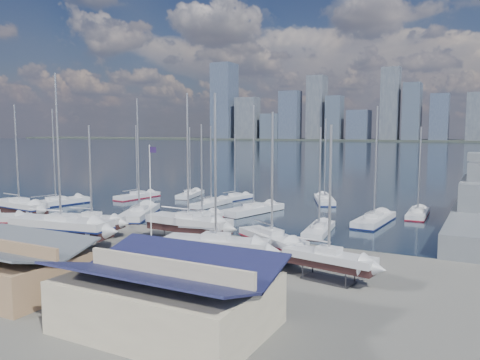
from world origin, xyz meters
The scene contains 30 objects.
ground centered at (0.00, -10.00, 0.00)m, with size 1400.00×1400.00×0.00m, color #605E59.
water centered at (0.00, 300.00, -0.15)m, with size 1400.00×600.00×0.40m, color #172435.
far_shore centered at (0.00, 560.00, 1.10)m, with size 1400.00×80.00×2.20m, color #2D332D.
skyline centered at (-7.83, 553.76, 39.09)m, with size 639.14×43.80×107.69m.
shed_grey centered at (0.00, -26.00, 2.15)m, with size 12.60×8.40×4.17m.
shed_blue centered at (16.00, -26.00, 2.42)m, with size 13.65×9.45×4.71m.
sailboat_cradle_0 centered at (-24.78, -6.06, 2.10)m, with size 10.50×3.89×16.54m.
sailboat_cradle_2 centered at (-8.27, -8.51, 1.95)m, with size 8.44×3.71×13.53m.
sailboat_cradle_3 centered at (-7.63, -13.76, 2.23)m, with size 12.33×5.05×19.10m.
sailboat_cradle_4 centered at (3.67, -5.22, 2.13)m, with size 10.69×3.50×17.14m.
sailboat_cradle_5 centered at (11.91, -12.91, 2.08)m, with size 10.44×4.70×16.28m.
sailboat_cradle_6 centered at (15.48, -7.98, 2.00)m, with size 8.94×7.04×14.69m.
sailboat_cradle_7 centered at (22.48, -11.82, 1.94)m, with size 8.33×3.62×13.38m.
sailboat_moored_0 centered at (-31.27, 5.95, 0.31)m, with size 5.47×12.02×17.36m.
sailboat_moored_1 centered at (-24.50, 19.29, 0.31)m, with size 3.80×10.02×14.62m.
sailboat_moored_2 centered at (-16.73, 25.75, 0.32)m, with size 4.74×9.77×14.22m.
sailboat_moored_3 centered at (-11.70, 4.48, 0.31)m, with size 8.23×12.66×18.44m.
sailboat_moored_4 centered at (-7.25, 17.97, 0.32)m, with size 3.21×9.63×14.33m.
sailboat_moored_5 centered at (-6.98, 26.08, 0.31)m, with size 4.31×8.93×12.87m.
sailboat_moored_6 centered at (-1.35, 5.67, 0.31)m, with size 2.90×9.70×14.43m.
sailboat_moored_7 centered at (2.25, 15.04, 0.32)m, with size 6.11×12.09×17.59m.
sailboat_moored_8 centered at (8.77, 30.78, 0.31)m, with size 6.83×10.84×15.74m.
sailboat_moored_9 centered at (15.87, 5.90, 0.32)m, with size 3.72×9.49×13.95m.
sailboat_moored_10 centered at (20.74, 15.36, 0.31)m, with size 4.08×11.57×16.97m.
sailboat_moored_11 centered at (25.43, 23.90, 0.31)m, with size 2.82×9.47×14.08m.
car_a centered at (-6.82, -20.21, 0.79)m, with size 1.87×4.64×1.58m, color gray.
car_b centered at (-5.40, -18.45, 0.69)m, with size 1.46×4.17×1.37m, color gray.
car_c centered at (-0.76, -21.06, 0.65)m, with size 2.16×4.69×1.30m, color gray.
car_d centered at (7.37, -20.55, 0.75)m, with size 2.10×5.17×1.50m, color gray.
flagpole centered at (-0.13, -7.26, 6.45)m, with size 1.00×0.12×11.27m.
Camera 1 is at (33.86, -49.97, 12.85)m, focal length 35.00 mm.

